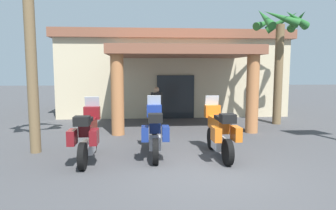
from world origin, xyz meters
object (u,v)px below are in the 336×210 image
motorcycle_blue (155,131)px  pedestrian (157,103)px  motorcycle_maroon (88,134)px  motorcycle_orange (220,132)px  motel_building (170,73)px  palm_tree_near_portico (280,38)px

motorcycle_blue → pedestrian: pedestrian is taller
motorcycle_maroon → motorcycle_orange: bearing=-89.0°
motorcycle_blue → motorcycle_orange: bearing=-96.1°
motel_building → motorcycle_blue: (-1.11, -9.78, -1.49)m
motel_building → palm_tree_near_portico: (4.34, -5.14, 1.50)m
motorcycle_orange → palm_tree_near_portico: 6.79m
motel_building → pedestrian: size_ratio=7.33×
motorcycle_maroon → palm_tree_near_portico: (7.20, 4.97, 2.99)m
motorcycle_orange → pedestrian: 5.22m
motorcycle_blue → motorcycle_orange: 1.76m
palm_tree_near_portico → motorcycle_maroon: bearing=-145.4°
motorcycle_blue → motorcycle_orange: (1.75, -0.19, 0.00)m
motel_building → palm_tree_near_portico: palm_tree_near_portico is taller
motorcycle_blue → motel_building: bearing=-6.3°
motel_building → motorcycle_maroon: 10.61m
pedestrian → motorcycle_orange: bearing=-141.3°
motorcycle_orange → motorcycle_maroon: bearing=89.4°
motorcycle_orange → palm_tree_near_portico: bearing=-40.2°
motorcycle_orange → palm_tree_near_portico: palm_tree_near_portico is taller
palm_tree_near_portico → motorcycle_orange: bearing=-127.4°
motorcycle_blue → palm_tree_near_portico: bearing=-49.4°
pedestrian → motel_building: bearing=11.0°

